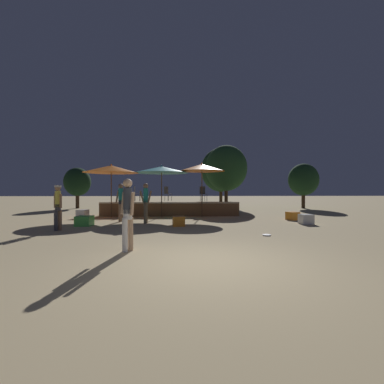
{
  "coord_description": "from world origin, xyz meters",
  "views": [
    {
      "loc": [
        -0.55,
        -5.17,
        1.47
      ],
      "look_at": [
        0.0,
        7.12,
        1.39
      ],
      "focal_mm": 24.0,
      "sensor_mm": 36.0,
      "label": 1
    }
  ],
  "objects_px": {
    "patio_umbrella_1": "(202,168)",
    "bistro_chair_0": "(167,192)",
    "cube_seat_3": "(293,216)",
    "background_tree_0": "(77,182)",
    "cube_seat_1": "(83,214)",
    "person_0": "(146,201)",
    "cube_seat_0": "(306,219)",
    "bistro_chair_2": "(203,192)",
    "frisbee_disc": "(267,235)",
    "bistro_chair_1": "(136,192)",
    "background_tree_3": "(226,168)",
    "cube_seat_2": "(179,221)",
    "person_1": "(128,212)",
    "person_2": "(58,205)",
    "patio_umbrella_0": "(111,169)",
    "patio_umbrella_2": "(162,170)",
    "person_3": "(121,201)",
    "background_tree_2": "(221,170)",
    "background_tree_1": "(303,180)",
    "cube_seat_4": "(84,221)"
  },
  "relations": [
    {
      "from": "frisbee_disc",
      "to": "patio_umbrella_1",
      "type": "bearing_deg",
      "value": 104.95
    },
    {
      "from": "bistro_chair_1",
      "to": "background_tree_3",
      "type": "relative_size",
      "value": 0.18
    },
    {
      "from": "patio_umbrella_1",
      "to": "bistro_chair_0",
      "type": "relative_size",
      "value": 3.35
    },
    {
      "from": "bistro_chair_2",
      "to": "background_tree_2",
      "type": "relative_size",
      "value": 0.17
    },
    {
      "from": "patio_umbrella_2",
      "to": "background_tree_3",
      "type": "xyz_separation_m",
      "value": [
        4.76,
        6.49,
        0.66
      ]
    },
    {
      "from": "cube_seat_3",
      "to": "background_tree_0",
      "type": "distance_m",
      "value": 16.61
    },
    {
      "from": "cube_seat_1",
      "to": "bistro_chair_1",
      "type": "relative_size",
      "value": 0.64
    },
    {
      "from": "bistro_chair_2",
      "to": "patio_umbrella_2",
      "type": "bearing_deg",
      "value": -173.98
    },
    {
      "from": "patio_umbrella_1",
      "to": "frisbee_disc",
      "type": "distance_m",
      "value": 6.81
    },
    {
      "from": "cube_seat_2",
      "to": "background_tree_3",
      "type": "bearing_deg",
      "value": 69.59
    },
    {
      "from": "patio_umbrella_1",
      "to": "bistro_chair_0",
      "type": "height_order",
      "value": "patio_umbrella_1"
    },
    {
      "from": "cube_seat_3",
      "to": "person_1",
      "type": "height_order",
      "value": "person_1"
    },
    {
      "from": "cube_seat_3",
      "to": "cube_seat_2",
      "type": "bearing_deg",
      "value": -160.83
    },
    {
      "from": "bistro_chair_0",
      "to": "cube_seat_0",
      "type": "bearing_deg",
      "value": -172.51
    },
    {
      "from": "person_3",
      "to": "person_2",
      "type": "bearing_deg",
      "value": 160.44
    },
    {
      "from": "person_2",
      "to": "person_3",
      "type": "bearing_deg",
      "value": 177.71
    },
    {
      "from": "cube_seat_1",
      "to": "person_0",
      "type": "relative_size",
      "value": 0.32
    },
    {
      "from": "cube_seat_3",
      "to": "person_0",
      "type": "height_order",
      "value": "person_0"
    },
    {
      "from": "patio_umbrella_1",
      "to": "bistro_chair_2",
      "type": "distance_m",
      "value": 1.83
    },
    {
      "from": "cube_seat_3",
      "to": "bistro_chair_0",
      "type": "xyz_separation_m",
      "value": [
        -6.42,
        3.59,
        1.15
      ]
    },
    {
      "from": "cube_seat_3",
      "to": "bistro_chair_0",
      "type": "relative_size",
      "value": 0.7
    },
    {
      "from": "patio_umbrella_1",
      "to": "person_1",
      "type": "xyz_separation_m",
      "value": [
        -2.46,
        -7.99,
        -1.78
      ]
    },
    {
      "from": "cube_seat_1",
      "to": "patio_umbrella_1",
      "type": "bearing_deg",
      "value": 3.68
    },
    {
      "from": "frisbee_disc",
      "to": "patio_umbrella_2",
      "type": "bearing_deg",
      "value": 122.49
    },
    {
      "from": "bistro_chair_0",
      "to": "background_tree_1",
      "type": "height_order",
      "value": "background_tree_1"
    },
    {
      "from": "cube_seat_2",
      "to": "person_3",
      "type": "relative_size",
      "value": 0.3
    },
    {
      "from": "person_0",
      "to": "background_tree_1",
      "type": "distance_m",
      "value": 14.73
    },
    {
      "from": "bistro_chair_2",
      "to": "background_tree_0",
      "type": "distance_m",
      "value": 11.39
    },
    {
      "from": "cube_seat_3",
      "to": "frisbee_disc",
      "type": "bearing_deg",
      "value": -122.84
    },
    {
      "from": "cube_seat_3",
      "to": "frisbee_disc",
      "type": "height_order",
      "value": "cube_seat_3"
    },
    {
      "from": "cube_seat_4",
      "to": "background_tree_0",
      "type": "distance_m",
      "value": 11.51
    },
    {
      "from": "bistro_chair_2",
      "to": "background_tree_0",
      "type": "bearing_deg",
      "value": 128.99
    },
    {
      "from": "patio_umbrella_1",
      "to": "cube_seat_2",
      "type": "bearing_deg",
      "value": -108.99
    },
    {
      "from": "person_1",
      "to": "bistro_chair_2",
      "type": "distance_m",
      "value": 9.56
    },
    {
      "from": "background_tree_0",
      "to": "background_tree_3",
      "type": "xyz_separation_m",
      "value": [
        12.11,
        -0.53,
        1.12
      ]
    },
    {
      "from": "cube_seat_0",
      "to": "cube_seat_3",
      "type": "height_order",
      "value": "cube_seat_0"
    },
    {
      "from": "patio_umbrella_2",
      "to": "background_tree_0",
      "type": "height_order",
      "value": "background_tree_0"
    },
    {
      "from": "patio_umbrella_2",
      "to": "person_0",
      "type": "bearing_deg",
      "value": -100.58
    },
    {
      "from": "person_2",
      "to": "patio_umbrella_0",
      "type": "bearing_deg",
      "value": -158.73
    },
    {
      "from": "bistro_chair_1",
      "to": "background_tree_3",
      "type": "bearing_deg",
      "value": -54.4
    },
    {
      "from": "patio_umbrella_0",
      "to": "patio_umbrella_1",
      "type": "relative_size",
      "value": 0.97
    },
    {
      "from": "bistro_chair_2",
      "to": "frisbee_disc",
      "type": "distance_m",
      "value": 7.49
    },
    {
      "from": "person_2",
      "to": "background_tree_2",
      "type": "relative_size",
      "value": 0.32
    },
    {
      "from": "person_3",
      "to": "patio_umbrella_1",
      "type": "bearing_deg",
      "value": -50.14
    },
    {
      "from": "cube_seat_3",
      "to": "person_3",
      "type": "height_order",
      "value": "person_3"
    },
    {
      "from": "person_1",
      "to": "bistro_chair_0",
      "type": "xyz_separation_m",
      "value": [
        0.43,
        9.86,
        0.39
      ]
    },
    {
      "from": "cube_seat_0",
      "to": "cube_seat_1",
      "type": "relative_size",
      "value": 0.91
    },
    {
      "from": "patio_umbrella_1",
      "to": "person_0",
      "type": "height_order",
      "value": "patio_umbrella_1"
    },
    {
      "from": "cube_seat_2",
      "to": "cube_seat_3",
      "type": "bearing_deg",
      "value": 19.17
    },
    {
      "from": "person_3",
      "to": "bistro_chair_2",
      "type": "bearing_deg",
      "value": -39.36
    }
  ]
}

